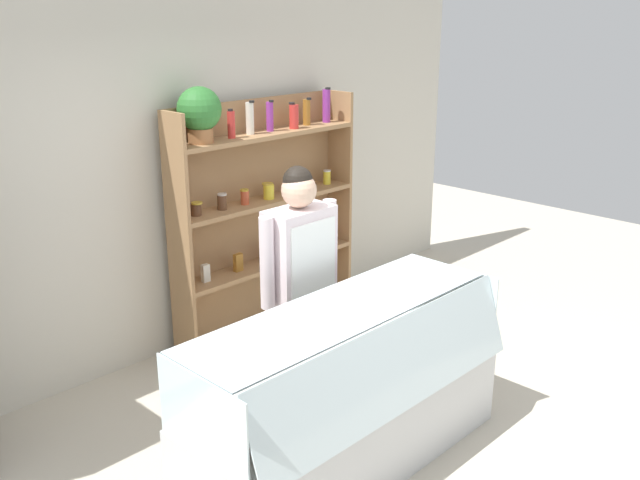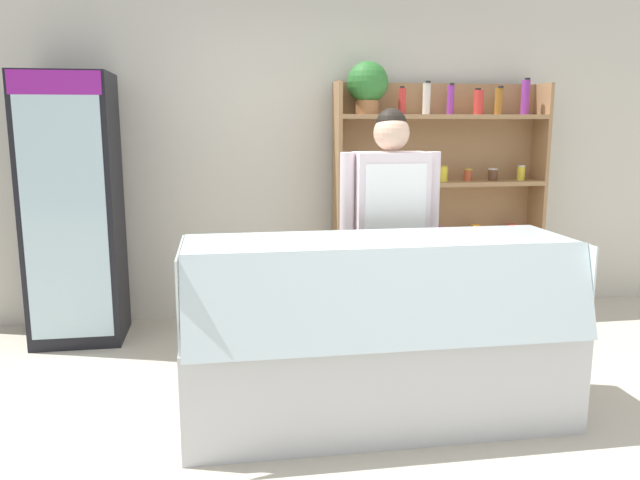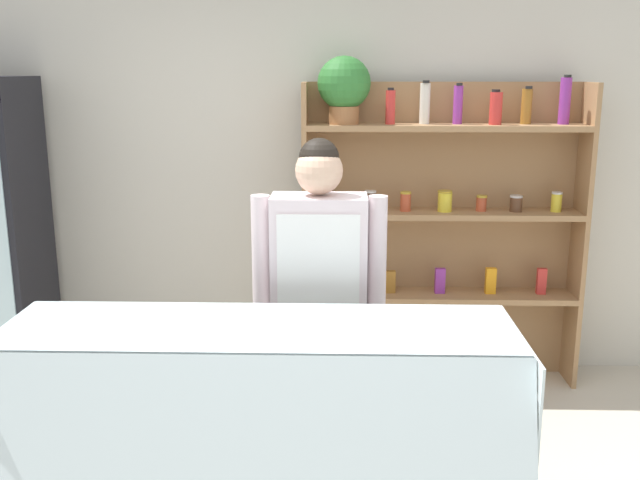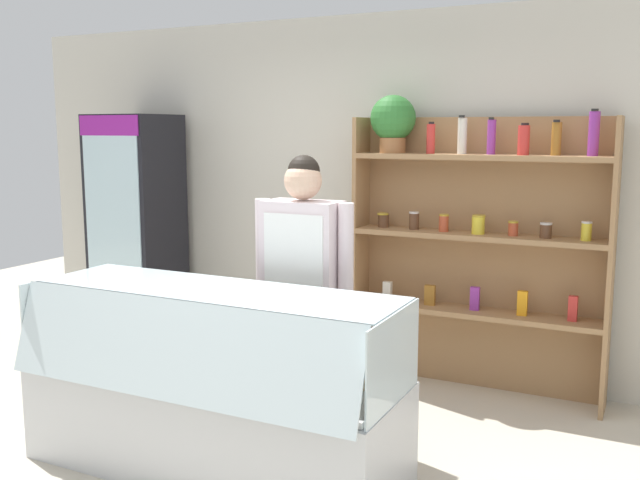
# 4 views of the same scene
# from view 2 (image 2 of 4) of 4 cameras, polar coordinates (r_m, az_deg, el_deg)

# --- Properties ---
(ground_plane) EXTENTS (12.00, 12.00, 0.00)m
(ground_plane) POSITION_cam_2_polar(r_m,az_deg,el_deg) (3.66, 9.10, -15.62)
(ground_plane) COLOR beige
(back_wall) EXTENTS (6.80, 0.10, 2.70)m
(back_wall) POSITION_cam_2_polar(r_m,az_deg,el_deg) (5.32, 2.42, 7.83)
(back_wall) COLOR beige
(back_wall) RESTS_ON ground
(drinks_fridge) EXTENTS (0.64, 0.58, 1.97)m
(drinks_fridge) POSITION_cam_2_polar(r_m,az_deg,el_deg) (4.92, -21.60, 2.57)
(drinks_fridge) COLOR black
(drinks_fridge) RESTS_ON ground
(shelving_unit) EXTENTS (1.76, 0.32, 2.09)m
(shelving_unit) POSITION_cam_2_polar(r_m,az_deg,el_deg) (5.25, 9.66, 6.10)
(shelving_unit) COLOR #9E754C
(shelving_unit) RESTS_ON ground
(deli_display_case) EXTENTS (2.08, 0.79, 1.01)m
(deli_display_case) POSITION_cam_2_polar(r_m,az_deg,el_deg) (3.49, 5.24, -11.24)
(deli_display_case) COLOR silver
(deli_display_case) RESTS_ON ground
(shop_clerk) EXTENTS (0.64, 0.25, 1.70)m
(shop_clerk) POSITION_cam_2_polar(r_m,az_deg,el_deg) (3.95, 6.41, 1.88)
(shop_clerk) COLOR #2D2D38
(shop_clerk) RESTS_ON ground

